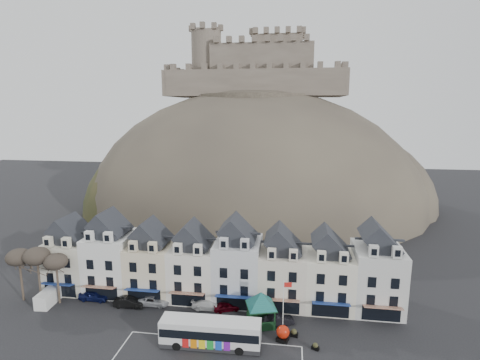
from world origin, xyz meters
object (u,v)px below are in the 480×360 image
at_px(car_white, 208,304).
at_px(car_charcoal, 279,320).
at_px(red_buoy, 283,333).
at_px(car_silver, 153,300).
at_px(white_van, 49,297).
at_px(car_maroon, 227,306).
at_px(bus, 211,332).
at_px(car_navy, 94,295).
at_px(flagpole, 284,304).
at_px(bus_shelter, 261,300).
at_px(car_black, 129,302).

distance_m(car_white, car_charcoal, 10.70).
xyz_separation_m(red_buoy, car_silver, (-19.41, 6.07, -0.37)).
height_order(white_van, car_maroon, white_van).
bearing_deg(red_buoy, bus, -165.29).
bearing_deg(car_navy, bus, -112.13).
relative_size(red_buoy, car_maroon, 0.52).
bearing_deg(flagpole, car_navy, 170.83).
bearing_deg(car_navy, car_maroon, -89.51).
xyz_separation_m(white_van, car_charcoal, (34.46, -0.61, -0.36)).
distance_m(red_buoy, car_charcoal, 3.64).
height_order(car_white, car_maroon, car_white).
distance_m(red_buoy, car_silver, 20.34).
distance_m(bus, red_buoy, 9.13).
bearing_deg(red_buoy, bus_shelter, 134.30).
relative_size(car_black, car_silver, 0.93).
bearing_deg(car_silver, car_charcoal, -98.94).
bearing_deg(car_white, car_maroon, -89.39).
distance_m(bus, car_white, 8.75).
xyz_separation_m(red_buoy, car_black, (-22.76, 5.00, -0.31)).
relative_size(car_navy, car_white, 0.94).
relative_size(white_van, car_maroon, 1.20).
distance_m(bus_shelter, red_buoy, 5.12).
distance_m(car_black, car_maroon, 14.53).
relative_size(bus_shelter, car_silver, 1.50).
relative_size(bus_shelter, car_white, 1.49).
bearing_deg(car_silver, car_black, 106.30).
distance_m(car_navy, car_black, 6.22).
distance_m(bus_shelter, car_black, 20.02).
xyz_separation_m(car_black, car_silver, (3.36, 1.07, -0.06)).
distance_m(red_buoy, car_black, 23.31).
height_order(bus, car_black, bus).
bearing_deg(car_silver, bus, -129.63).
relative_size(red_buoy, car_black, 0.46).
relative_size(bus_shelter, car_charcoal, 1.74).
relative_size(car_navy, car_maroon, 1.16).
bearing_deg(bus, car_maroon, 85.14).
xyz_separation_m(bus, red_buoy, (8.79, 2.31, -0.88)).
distance_m(white_van, car_silver, 15.79).
height_order(red_buoy, car_navy, red_buoy).
bearing_deg(bus, flagpole, 21.51).
bearing_deg(white_van, car_white, 0.48).
height_order(bus_shelter, car_black, bus_shelter).
distance_m(bus, car_black, 15.81).
bearing_deg(flagpole, white_van, 175.48).
distance_m(car_maroon, car_charcoal, 8.06).
height_order(bus_shelter, white_van, bus_shelter).
xyz_separation_m(flagpole, car_black, (-22.78, 3.60, -3.54)).
distance_m(red_buoy, flagpole, 3.52).
xyz_separation_m(car_black, car_maroon, (14.49, 1.07, -0.07)).
distance_m(flagpole, car_navy, 29.49).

